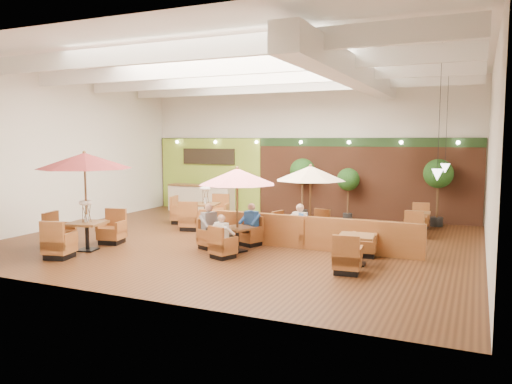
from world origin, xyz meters
The scene contains 17 objects.
room centered at (0.25, 1.22, 3.63)m, with size 14.04×14.00×5.52m.
service_counter centered at (-4.40, 5.10, 0.58)m, with size 3.00×0.75×1.18m.
booth_divider centered at (2.10, -0.26, 0.48)m, with size 6.88×0.18×0.95m, color brown.
table_0 centered at (-3.47, -3.03, 2.02)m, with size 2.76×2.89×2.84m.
table_1 centered at (0.52, -1.39, 1.75)m, with size 2.36×2.50×2.41m.
table_2 centered at (1.94, 0.83, 1.74)m, with size 2.33×2.45×2.41m.
table_3 centered at (-2.67, 1.97, 0.47)m, with size 2.01×2.90×1.60m.
table_4 centered at (3.97, -1.49, 0.37)m, with size 0.95×2.61×0.96m.
table_5 centered at (4.89, 3.65, 0.34)m, with size 0.84×2.42×0.90m.
topiary_0 centered at (0.22, 5.30, 1.79)m, with size 1.03×1.03×2.40m.
topiary_1 centered at (2.09, 5.30, 1.53)m, with size 0.88×0.88×2.05m.
topiary_2 centered at (5.39, 5.30, 1.83)m, with size 1.06×1.06×2.46m.
diner_0 centered at (0.57, -2.27, 0.73)m, with size 0.39×0.35×0.72m.
diner_1 centered at (0.57, -0.52, 0.76)m, with size 0.43×0.38×0.81m.
diner_2 centered at (-0.31, -1.40, 0.78)m, with size 0.46×0.48×0.86m.
diner_3 centered at (1.99, -0.05, 0.76)m, with size 0.44×0.39×0.81m.
diner_4 centered at (1.99, -0.05, 0.77)m, with size 0.43×0.37×0.82m.
Camera 1 is at (6.70, -13.84, 3.15)m, focal length 35.00 mm.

